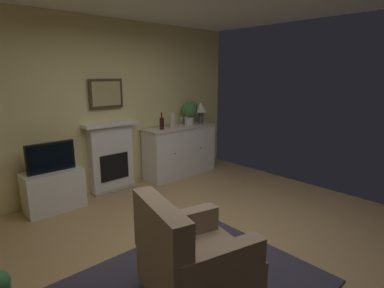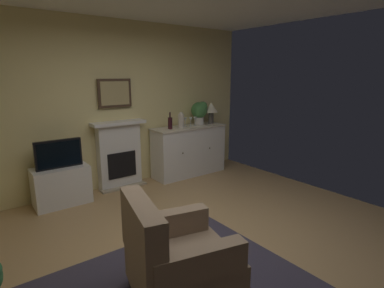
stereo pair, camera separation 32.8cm
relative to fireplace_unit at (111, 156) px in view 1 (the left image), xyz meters
The scene contains 15 objects.
ground_plane 2.37m from the fireplace_unit, 91.63° to the right, with size 5.29×4.89×0.10m, color tan.
wall_rear 0.80m from the fireplace_unit, 117.02° to the left, with size 5.29×0.06×2.68m, color #EAD68C.
fireplace_unit is the anchor object (origin of this frame).
framed_picture 0.99m from the fireplace_unit, 90.00° to the left, with size 0.55×0.04×0.45m.
sideboard_cabinet 1.31m from the fireplace_unit, ahead, with size 1.41×0.49×0.91m.
table_lamp 1.93m from the fireplace_unit, ahead, with size 0.26×0.26×0.40m.
wine_bottle 1.01m from the fireplace_unit, 12.36° to the right, with size 0.08×0.08×0.29m.
wine_glass_left 1.32m from the fireplace_unit, ahead, with size 0.07×0.07×0.16m.
wine_glass_center 1.43m from the fireplace_unit, ahead, with size 0.07×0.07×0.16m.
wine_glass_right 1.53m from the fireplace_unit, ahead, with size 0.07×0.07×0.16m.
vase_decorative 1.21m from the fireplace_unit, 11.83° to the right, with size 0.11×0.11×0.28m.
tv_cabinet 1.03m from the fireplace_unit, behind, with size 0.75×0.42×0.55m.
tv_set 1.01m from the fireplace_unit, 169.23° to the right, with size 0.62×0.07×0.40m.
potted_plant_small 1.70m from the fireplace_unit, ahead, with size 0.30×0.30×0.43m.
armchair 2.87m from the fireplace_unit, 105.46° to the right, with size 0.96×0.92×0.92m.
Camera 1 is at (-2.17, -2.09, 1.84)m, focal length 28.65 mm.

